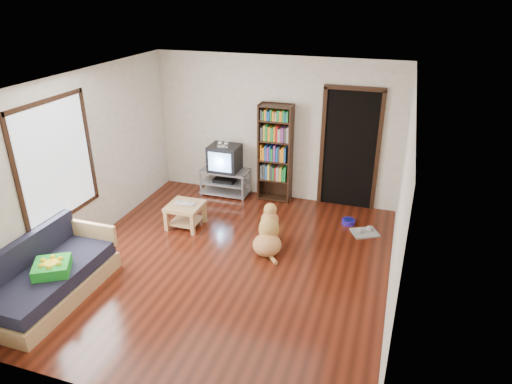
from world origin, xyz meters
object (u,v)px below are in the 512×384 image
(laptop, at_px, (184,204))
(bookshelf, at_px, (275,148))
(tv_stand, at_px, (225,181))
(crt_tv, at_px, (225,157))
(coffee_table, at_px, (185,211))
(sofa, at_px, (50,279))
(dog, at_px, (268,234))
(grey_rag, at_px, (365,233))
(green_cushion, at_px, (52,267))
(dog_bowl, at_px, (348,222))

(laptop, distance_m, bookshelf, 1.97)
(tv_stand, height_order, crt_tv, crt_tv)
(crt_tv, distance_m, coffee_table, 1.50)
(crt_tv, distance_m, sofa, 3.81)
(crt_tv, xyz_separation_m, bookshelf, (0.95, 0.07, 0.26))
(sofa, xyz_separation_m, dog, (2.32, 1.98, -0.01))
(crt_tv, distance_m, bookshelf, 0.99)
(grey_rag, distance_m, crt_tv, 2.90)
(green_cushion, xyz_separation_m, tv_stand, (0.85, 3.67, -0.22))
(grey_rag, relative_size, crt_tv, 0.69)
(coffee_table, bearing_deg, laptop, -90.00)
(green_cushion, relative_size, sofa, 0.23)
(crt_tv, bearing_deg, tv_stand, -90.00)
(crt_tv, bearing_deg, coffee_table, -96.38)
(crt_tv, relative_size, sofa, 0.32)
(tv_stand, xyz_separation_m, coffee_table, (-0.16, -1.39, 0.01))
(green_cushion, relative_size, dog, 0.51)
(dog, bearing_deg, tv_stand, 129.21)
(grey_rag, height_order, sofa, sofa)
(grey_rag, height_order, tv_stand, tv_stand)
(bookshelf, relative_size, sofa, 1.00)
(laptop, relative_size, dog, 0.41)
(dog_bowl, height_order, crt_tv, crt_tv)
(grey_rag, bearing_deg, green_cushion, -140.44)
(dog_bowl, bearing_deg, sofa, -137.06)
(green_cushion, relative_size, bookshelf, 0.23)
(dog_bowl, xyz_separation_m, crt_tv, (-2.41, 0.51, 0.70))
(laptop, height_order, dog_bowl, laptop)
(bookshelf, height_order, coffee_table, bookshelf)
(grey_rag, relative_size, dog, 0.49)
(green_cushion, height_order, bookshelf, bookshelf)
(dog, bearing_deg, laptop, 171.44)
(bookshelf, bearing_deg, coffee_table, -126.68)
(tv_stand, bearing_deg, bookshelf, 5.63)
(sofa, bearing_deg, tv_stand, 74.98)
(crt_tv, height_order, dog, crt_tv)
(green_cushion, xyz_separation_m, grey_rag, (3.56, 2.94, -0.47))
(laptop, bearing_deg, grey_rag, 13.59)
(grey_rag, distance_m, dog, 1.66)
(grey_rag, height_order, bookshelf, bookshelf)
(dog_bowl, distance_m, crt_tv, 2.56)
(sofa, bearing_deg, crt_tv, 75.07)
(dog_bowl, bearing_deg, dog, -132.28)
(laptop, relative_size, coffee_table, 0.60)
(bookshelf, bearing_deg, sofa, -117.32)
(grey_rag, distance_m, bookshelf, 2.18)
(sofa, bearing_deg, bookshelf, 62.68)
(coffee_table, bearing_deg, tv_stand, 83.52)
(laptop, height_order, tv_stand, tv_stand)
(coffee_table, bearing_deg, green_cushion, -106.89)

